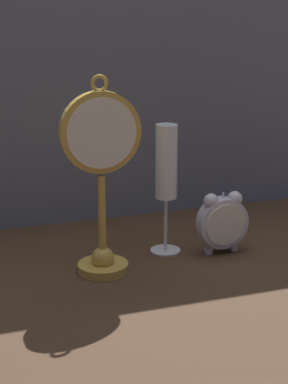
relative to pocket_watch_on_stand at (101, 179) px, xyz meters
The scene contains 5 objects.
ground_plane 0.20m from the pocket_watch_on_stand, 18.81° to the right, with size 4.00×4.00×0.00m, color #422D1E.
fabric_backdrop_drape 0.34m from the pocket_watch_on_stand, 72.07° to the left, with size 1.32×0.01×0.62m, color slate.
pocket_watch_on_stand is the anchor object (origin of this frame).
alarm_clock_twin_bell 0.27m from the pocket_watch_on_stand, ahead, with size 0.10×0.03×0.12m.
champagne_flute 0.15m from the pocket_watch_on_stand, 21.83° to the left, with size 0.06×0.06×0.25m.
Camera 1 is at (-0.38, -1.01, 0.47)m, focal length 60.00 mm.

